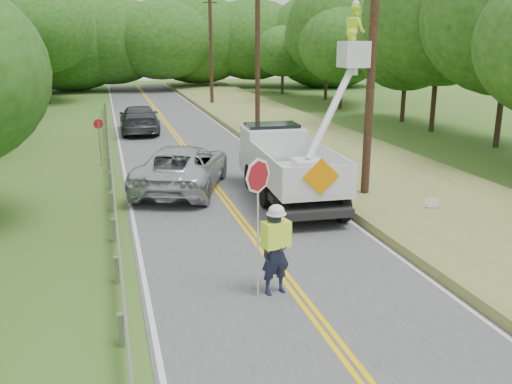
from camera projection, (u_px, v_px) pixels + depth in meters
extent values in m
plane|color=#455A21|center=(335.00, 343.00, 11.06)|extent=(140.00, 140.00, 0.00)
cube|color=#444547|center=(208.00, 177.00, 24.06)|extent=(7.20, 96.00, 0.02)
cube|color=yellow|center=(205.00, 177.00, 24.03)|extent=(0.12, 96.00, 0.00)
cube|color=yellow|center=(210.00, 176.00, 24.08)|extent=(0.12, 96.00, 0.00)
cube|color=silver|center=(126.00, 182.00, 23.19)|extent=(0.12, 96.00, 0.00)
cube|color=silver|center=(283.00, 172.00, 24.93)|extent=(0.12, 96.00, 0.00)
cube|color=gray|center=(121.00, 330.00, 10.86)|extent=(0.12, 0.14, 0.70)
cube|color=gray|center=(117.00, 270.00, 13.65)|extent=(0.12, 0.14, 0.70)
cube|color=gray|center=(114.00, 230.00, 16.43)|extent=(0.12, 0.14, 0.70)
cube|color=gray|center=(112.00, 202.00, 19.22)|extent=(0.12, 0.14, 0.70)
cube|color=gray|center=(110.00, 181.00, 22.00)|extent=(0.12, 0.14, 0.70)
cube|color=gray|center=(109.00, 165.00, 24.79)|extent=(0.12, 0.14, 0.70)
cube|color=gray|center=(108.00, 152.00, 27.58)|extent=(0.12, 0.14, 0.70)
cube|color=gray|center=(107.00, 141.00, 30.36)|extent=(0.12, 0.14, 0.70)
cube|color=gray|center=(106.00, 132.00, 33.15)|extent=(0.12, 0.14, 0.70)
cube|color=gray|center=(106.00, 125.00, 35.94)|extent=(0.12, 0.14, 0.70)
cube|color=gray|center=(105.00, 119.00, 38.72)|extent=(0.12, 0.14, 0.70)
cube|color=gray|center=(105.00, 113.00, 41.51)|extent=(0.12, 0.14, 0.70)
cube|color=gray|center=(105.00, 108.00, 44.30)|extent=(0.12, 0.14, 0.70)
cube|color=gray|center=(111.00, 164.00, 23.82)|extent=(0.05, 48.00, 0.34)
cylinder|color=black|center=(372.00, 63.00, 19.33)|extent=(0.30, 0.30, 10.00)
cylinder|color=black|center=(258.00, 52.00, 33.26)|extent=(0.30, 0.30, 10.00)
cylinder|color=black|center=(211.00, 47.00, 47.20)|extent=(0.30, 0.30, 10.00)
cube|color=black|center=(210.00, 2.00, 46.22)|extent=(1.20, 0.10, 0.10)
cube|color=olive|center=(358.00, 164.00, 25.82)|extent=(7.00, 96.00, 0.30)
cylinder|color=#332319|center=(4.00, 97.00, 42.60)|extent=(0.32, 0.32, 2.83)
cylinder|color=#332319|center=(47.00, 82.00, 49.72)|extent=(0.32, 0.32, 3.84)
ellipsoid|color=#1C460F|center=(41.00, 28.00, 48.45)|extent=(8.97, 8.97, 7.89)
cylinder|color=#332319|center=(32.00, 79.00, 53.52)|extent=(0.32, 0.32, 3.79)
ellipsoid|color=#1C460F|center=(27.00, 29.00, 52.26)|extent=(8.84, 8.84, 7.78)
cylinder|color=#332319|center=(500.00, 111.00, 30.00)|extent=(0.32, 0.32, 3.98)
ellipsoid|color=#1C460F|center=(511.00, 17.00, 28.68)|extent=(9.30, 9.30, 8.18)
cylinder|color=#332319|center=(434.00, 99.00, 35.01)|extent=(0.32, 0.32, 4.11)
ellipsoid|color=#1C460F|center=(441.00, 16.00, 33.65)|extent=(9.60, 9.60, 8.44)
cylinder|color=#332319|center=(403.00, 100.00, 39.27)|extent=(0.32, 0.32, 3.14)
ellipsoid|color=#1C460F|center=(407.00, 44.00, 38.24)|extent=(7.32, 7.32, 6.44)
cylinder|color=#332319|center=(340.00, 91.00, 46.07)|extent=(0.32, 0.32, 3.05)
ellipsoid|color=#1C460F|center=(342.00, 44.00, 45.07)|extent=(7.11, 7.11, 6.25)
cylinder|color=#332319|center=(340.00, 82.00, 48.79)|extent=(0.32, 0.32, 3.99)
ellipsoid|color=#1C460F|center=(342.00, 24.00, 47.47)|extent=(9.30, 9.30, 8.19)
cylinder|color=#332319|center=(326.00, 82.00, 52.96)|extent=(0.32, 0.32, 3.43)
ellipsoid|color=#1C460F|center=(327.00, 36.00, 51.82)|extent=(8.01, 8.01, 7.05)
cylinder|color=#332319|center=(282.00, 82.00, 58.42)|extent=(0.32, 0.32, 2.54)
ellipsoid|color=#1C460F|center=(283.00, 51.00, 57.58)|extent=(5.93, 5.93, 5.22)
ellipsoid|color=#1C460F|center=(22.00, 40.00, 59.70)|extent=(12.00, 9.00, 9.00)
ellipsoid|color=#1C460F|center=(69.00, 40.00, 60.11)|extent=(14.61, 10.96, 10.96)
ellipsoid|color=#1C460F|center=(110.00, 40.00, 60.97)|extent=(12.91, 9.68, 9.68)
ellipsoid|color=#1C460F|center=(162.00, 40.00, 60.72)|extent=(11.46, 8.59, 8.59)
ellipsoid|color=#1C460F|center=(198.00, 40.00, 65.04)|extent=(13.57, 10.17, 10.17)
ellipsoid|color=#1C460F|center=(253.00, 40.00, 65.91)|extent=(12.57, 9.43, 9.43)
ellipsoid|color=#1C460F|center=(287.00, 40.00, 66.08)|extent=(10.64, 7.98, 7.98)
ellipsoid|color=#1C460F|center=(330.00, 40.00, 65.39)|extent=(15.29, 11.47, 11.47)
imported|color=#191E33|center=(276.00, 253.00, 12.92)|extent=(0.82, 0.63, 2.02)
cube|color=#D1F82E|center=(276.00, 234.00, 12.79)|extent=(0.69, 0.50, 0.61)
ellipsoid|color=white|center=(276.00, 211.00, 12.64)|extent=(0.38, 0.38, 0.30)
cylinder|color=#B7B7B7|center=(258.00, 239.00, 12.65)|extent=(0.04, 0.04, 2.83)
cylinder|color=maroon|center=(258.00, 176.00, 12.25)|extent=(0.68, 0.48, 0.81)
cylinder|color=black|center=(281.00, 211.00, 17.68)|extent=(0.36, 1.01, 1.00)
cylinder|color=black|center=(342.00, 207.00, 18.11)|extent=(0.36, 1.01, 1.00)
cylinder|color=black|center=(266.00, 194.00, 19.63)|extent=(0.36, 1.01, 1.00)
cylinder|color=black|center=(322.00, 190.00, 20.06)|extent=(0.36, 1.01, 1.00)
cylinder|color=black|center=(251.00, 176.00, 22.07)|extent=(0.36, 1.01, 1.00)
cylinder|color=black|center=(301.00, 174.00, 22.50)|extent=(0.36, 1.01, 1.00)
cube|color=black|center=(292.00, 188.00, 20.12)|extent=(2.49, 6.74, 0.26)
cube|color=silver|center=(298.00, 179.00, 19.30)|extent=(2.61, 4.88, 0.23)
cube|color=silver|center=(265.00, 166.00, 18.91)|extent=(0.29, 4.77, 0.93)
cube|color=silver|center=(330.00, 163.00, 19.40)|extent=(0.29, 4.77, 0.93)
cube|color=silver|center=(320.00, 181.00, 16.93)|extent=(2.39, 0.18, 0.93)
cube|color=silver|center=(273.00, 150.00, 22.53)|extent=(2.43, 2.08, 1.87)
cube|color=black|center=(272.00, 133.00, 22.54)|extent=(2.14, 1.45, 0.78)
cube|color=silver|center=(308.00, 172.00, 18.09)|extent=(0.98, 0.98, 0.83)
cube|color=silver|center=(354.00, 54.00, 19.08)|extent=(0.88, 0.88, 0.88)
imported|color=#D1F82E|center=(355.00, 30.00, 18.85)|extent=(0.62, 0.80, 1.65)
cube|color=orange|center=(321.00, 177.00, 16.82)|extent=(1.17, 0.10, 1.17)
imported|color=silver|center=(182.00, 167.00, 21.93)|extent=(4.95, 6.98, 1.77)
imported|color=#3C4044|center=(139.00, 119.00, 34.97)|extent=(2.50, 5.88, 1.69)
cylinder|color=gray|center=(100.00, 144.00, 25.79)|extent=(0.06, 0.06, 2.10)
cylinder|color=maroon|center=(98.00, 124.00, 25.54)|extent=(0.46, 0.17, 0.48)
cube|color=white|center=(431.00, 203.00, 18.66)|extent=(0.44, 0.18, 0.32)
cylinder|color=gray|center=(426.00, 211.00, 18.69)|extent=(0.02, 0.02, 0.45)
cylinder|color=gray|center=(435.00, 210.00, 18.78)|extent=(0.02, 0.02, 0.45)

